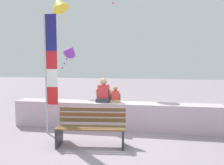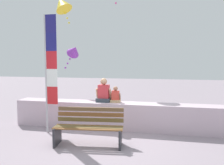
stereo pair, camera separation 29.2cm
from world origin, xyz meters
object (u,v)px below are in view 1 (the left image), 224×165
flag_banner (49,66)px  kite_yellow (58,3)px  kite_purple (71,51)px  person_child (115,96)px  park_bench (91,128)px  person_adult (104,93)px

flag_banner → kite_yellow: bearing=107.7°
kite_purple → flag_banner: bearing=-80.5°
person_child → kite_yellow: kite_yellow is taller
kite_yellow → kite_purple: bearing=3.1°
kite_purple → person_child: bearing=-47.8°
kite_yellow → flag_banner: bearing=-72.3°
park_bench → kite_yellow: bearing=121.2°
person_adult → kite_yellow: (-2.41, 2.48, 3.30)m
person_child → kite_yellow: (-2.78, 2.48, 3.39)m
flag_banner → kite_yellow: (-1.06, 3.31, 2.48)m
flag_banner → person_child: bearing=25.6°
park_bench → kite_purple: bearing=115.5°
person_adult → kite_purple: (-1.91, 2.51, 1.38)m
person_child → kite_yellow: 5.04m
park_bench → person_child: (0.35, 1.53, 0.56)m
kite_yellow → kite_purple: kite_yellow is taller
park_bench → person_adult: size_ratio=2.38×
kite_purple → park_bench: bearing=-64.5°
person_adult → person_child: 0.38m
flag_banner → kite_yellow: size_ratio=2.81×
park_bench → kite_purple: kite_purple is taller
park_bench → person_adult: bearing=90.6°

